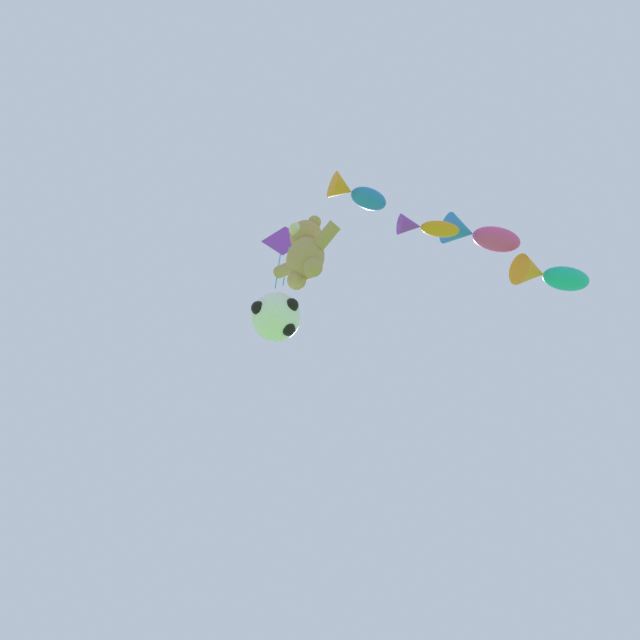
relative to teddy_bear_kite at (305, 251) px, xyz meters
The scene contains 7 objects.
teddy_bear_kite is the anchor object (origin of this frame).
soccer_ball_kite 1.82m from the teddy_bear_kite, 155.18° to the right, with size 1.01×1.00×0.92m.
fish_kite_cobalt 3.11m from the teddy_bear_kite, 58.09° to the left, with size 1.16×1.67×0.70m.
fish_kite_tangerine 3.78m from the teddy_bear_kite, 60.60° to the left, with size 1.35×1.57×0.54m.
fish_kite_magenta 5.70m from the teddy_bear_kite, 63.01° to the left, with size 1.81×2.34×0.88m.
fish_kite_teal 7.57m from the teddy_bear_kite, 64.99° to the left, with size 1.85×2.33×0.90m.
diamond_kite 4.32m from the teddy_bear_kite, 153.98° to the left, with size 1.06×0.96×2.96m.
Camera 1 is at (3.46, 0.14, 1.15)m, focal length 24.00 mm.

